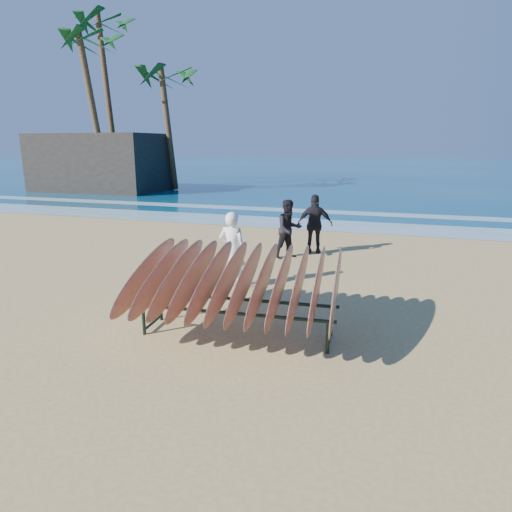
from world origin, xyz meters
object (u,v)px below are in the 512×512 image
Objects in this scene: person_dark_a at (289,229)px; person_dark_b at (315,224)px; palm_left at (88,44)px; surfboard_rack at (237,281)px; person_white at (232,250)px; palm_right at (103,27)px; building at (100,163)px; palm_mid at (166,79)px.

person_dark_b is (0.56, 0.74, 0.04)m from person_dark_a.
palm_left is (-15.30, 11.01, 7.67)m from person_dark_b.
person_white is (-0.99, 2.37, -0.09)m from surfboard_rack.
palm_right is (-1.69, 3.88, 1.83)m from palm_left.
building is (-15.85, 17.00, 1.01)m from person_white.
surfboard_rack is at bearing -59.13° from palm_mid.
palm_left is 0.83× the size of palm_right.
person_white is at bearing -142.88° from person_dark_a.
palm_mid reaches higher than surfboard_rack.
palm_right reaches higher than person_white.
palm_mid is 5.58m from palm_right.
palm_right is (-16.91, 20.94, 9.41)m from surfboard_rack.
palm_left is 4.90m from palm_mid.
palm_left is at bearing -44.17° from person_dark_b.
person_dark_a is at bearing 44.48° from person_dark_b.
palm_left is at bearing 127.03° from surfboard_rack.
person_white is 0.20× the size of building.
person_white is 2.98m from person_dark_a.
person_dark_b is 24.51m from palm_right.
building is at bearing -162.12° from palm_mid.
person_dark_b is at bearing -104.89° from person_white.
person_white is 3.83m from person_dark_b.
palm_right is at bearing -48.11° from person_white.
person_dark_a is 0.19× the size of building.
building is (-16.35, 14.07, 1.04)m from person_dark_a.
person_dark_a is 20.36m from palm_left.
palm_mid is at bearing 84.53° from person_dark_a.
person_dark_a is at bearing -43.58° from palm_right.
palm_right is at bearing 93.30° from person_dark_a.
person_dark_a is 0.14× the size of palm_right.
person_dark_a is 21.60m from building.
palm_right is (-0.08, 1.57, 8.49)m from building.
person_dark_b reaches higher than surfboard_rack.
surfboard_rack is 0.43× the size of palm_mid.
surfboard_rack is 0.30× the size of palm_right.
person_white is at bearing 65.39° from person_dark_b.
person_dark_a is at bearing 90.48° from surfboard_rack.
person_white is 0.21× the size of palm_mid.
person_white is at bearing 107.89° from surfboard_rack.
palm_left is (-14.74, 11.75, 7.71)m from person_dark_a.
palm_left reaches higher than surfboard_rack.
person_dark_a is 0.93m from person_dark_b.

